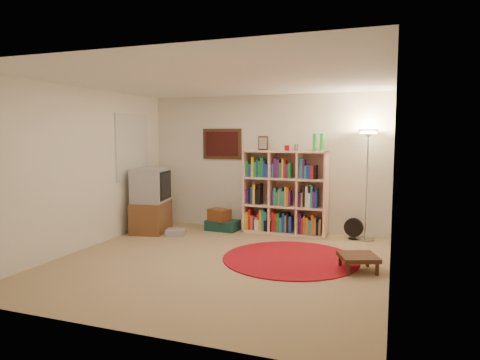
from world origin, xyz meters
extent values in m
cube|color=tan|center=(0.00, 0.00, -0.01)|extent=(4.50, 4.50, 0.02)
cube|color=white|center=(0.00, 0.00, 2.51)|extent=(4.50, 4.50, 0.02)
cube|color=silver|center=(0.00, 2.26, 1.25)|extent=(4.50, 0.02, 2.50)
cube|color=silver|center=(0.00, -2.26, 1.25)|extent=(4.50, 0.02, 2.50)
cube|color=silver|center=(-2.26, 0.00, 1.25)|extent=(0.02, 4.50, 2.50)
cube|color=silver|center=(2.26, 0.00, 1.25)|extent=(0.02, 4.50, 2.50)
cube|color=#361C13|center=(-0.85, 2.23, 1.60)|extent=(0.78, 0.04, 0.58)
cube|color=#45100D|center=(-0.85, 2.21, 1.60)|extent=(0.66, 0.01, 0.46)
cube|color=white|center=(-2.23, 1.30, 1.55)|extent=(0.03, 1.00, 1.20)
cube|color=beige|center=(1.85, 2.24, 1.20)|extent=(0.08, 0.01, 0.12)
cube|color=#FFC3AA|center=(0.44, 2.05, 0.02)|extent=(1.51, 0.47, 0.03)
cube|color=#FFC3AA|center=(0.44, 2.05, 1.48)|extent=(1.51, 0.47, 0.03)
cube|color=#FFC3AA|center=(-0.29, 2.06, 0.75)|extent=(0.04, 0.43, 1.49)
cube|color=#FFC3AA|center=(1.17, 2.03, 0.75)|extent=(0.04, 0.43, 1.49)
cube|color=#FFC3AA|center=(0.45, 2.25, 0.75)|extent=(1.49, 0.06, 1.49)
cube|color=#FFC3AA|center=(0.19, 2.05, 0.75)|extent=(0.04, 0.41, 1.43)
cube|color=#FFC3AA|center=(0.69, 2.04, 0.75)|extent=(0.04, 0.41, 1.43)
cube|color=#FFC3AA|center=(0.44, 2.05, 0.50)|extent=(1.44, 0.44, 0.03)
cube|color=#FFC3AA|center=(0.44, 2.05, 1.00)|extent=(1.44, 0.44, 0.03)
cube|color=yellow|center=(-0.25, 2.02, 0.20)|extent=(0.05, 0.17, 0.32)
cube|color=red|center=(-0.21, 2.02, 0.23)|extent=(0.05, 0.17, 0.38)
cube|color=orange|center=(-0.16, 2.02, 0.17)|extent=(0.05, 0.17, 0.26)
cube|color=#501B6E|center=(-0.11, 2.02, 0.17)|extent=(0.04, 0.17, 0.26)
cube|color=orange|center=(-0.07, 2.02, 0.16)|extent=(0.04, 0.17, 0.24)
cube|color=red|center=(-0.03, 2.02, 0.20)|extent=(0.04, 0.17, 0.32)
cube|color=yellow|center=(0.01, 2.01, 0.22)|extent=(0.05, 0.17, 0.37)
cube|color=teal|center=(0.06, 2.01, 0.23)|extent=(0.05, 0.17, 0.38)
cube|color=teal|center=(0.11, 2.01, 0.21)|extent=(0.05, 0.17, 0.35)
cube|color=#501B6E|center=(-0.25, 2.02, 0.64)|extent=(0.05, 0.17, 0.24)
cube|color=black|center=(-0.20, 2.02, 0.65)|extent=(0.05, 0.17, 0.26)
cube|color=#1B3AA5|center=(-0.16, 2.02, 0.67)|extent=(0.04, 0.17, 0.31)
cube|color=yellow|center=(-0.11, 2.02, 0.70)|extent=(0.05, 0.17, 0.36)
cube|color=black|center=(-0.07, 2.02, 0.66)|extent=(0.05, 0.17, 0.27)
cube|color=black|center=(-0.01, 2.01, 0.70)|extent=(0.05, 0.17, 0.37)
cube|color=#1B8934|center=(-0.25, 2.02, 1.15)|extent=(0.05, 0.17, 0.30)
cube|color=#1B3AA5|center=(-0.20, 2.02, 1.12)|extent=(0.06, 0.17, 0.24)
cube|color=yellow|center=(-0.14, 2.02, 1.19)|extent=(0.05, 0.17, 0.37)
cube|color=#1B8934|center=(-0.09, 2.02, 1.14)|extent=(0.05, 0.17, 0.28)
cube|color=#1B3AA5|center=(-0.05, 2.02, 1.17)|extent=(0.03, 0.17, 0.34)
cube|color=#1B8934|center=(-0.02, 2.01, 1.16)|extent=(0.03, 0.17, 0.31)
cube|color=#1B8934|center=(0.03, 2.01, 1.18)|extent=(0.05, 0.17, 0.36)
cube|color=#1B3AA5|center=(0.07, 2.01, 1.15)|extent=(0.03, 0.17, 0.30)
cube|color=#1B3AA5|center=(0.11, 2.01, 1.13)|extent=(0.05, 0.17, 0.25)
cube|color=red|center=(0.24, 2.01, 0.22)|extent=(0.05, 0.17, 0.37)
cube|color=red|center=(0.29, 2.01, 0.20)|extent=(0.05, 0.17, 0.33)
cube|color=#1B8934|center=(0.34, 2.01, 0.21)|extent=(0.05, 0.17, 0.34)
cube|color=teal|center=(0.39, 2.00, 0.17)|extent=(0.05, 0.17, 0.26)
cube|color=#1B3AA5|center=(0.44, 2.00, 0.21)|extent=(0.05, 0.17, 0.35)
cube|color=#977A52|center=(0.48, 2.00, 0.19)|extent=(0.03, 0.17, 0.31)
cube|color=black|center=(0.52, 2.00, 0.21)|extent=(0.04, 0.17, 0.34)
cube|color=#1B3AA5|center=(0.56, 2.00, 0.18)|extent=(0.05, 0.17, 0.29)
cube|color=#501B6E|center=(0.24, 2.01, 0.65)|extent=(0.03, 0.17, 0.26)
cube|color=teal|center=(0.27, 2.01, 0.68)|extent=(0.04, 0.17, 0.31)
cube|color=#1B8934|center=(0.31, 2.01, 0.64)|extent=(0.04, 0.17, 0.24)
cube|color=#977A52|center=(0.35, 2.01, 0.66)|extent=(0.04, 0.17, 0.28)
cube|color=teal|center=(0.39, 2.00, 0.68)|extent=(0.03, 0.17, 0.31)
cube|color=teal|center=(0.43, 2.00, 0.65)|extent=(0.06, 0.17, 0.25)
cube|color=yellow|center=(0.48, 2.00, 0.69)|extent=(0.03, 0.17, 0.34)
cube|color=orange|center=(0.51, 2.00, 0.68)|extent=(0.04, 0.17, 0.33)
cube|color=#501B6E|center=(0.55, 2.00, 0.66)|extent=(0.03, 0.17, 0.27)
cube|color=teal|center=(0.24, 2.01, 1.13)|extent=(0.03, 0.17, 0.26)
cube|color=#501B6E|center=(0.28, 2.01, 1.18)|extent=(0.05, 0.17, 0.35)
cube|color=#501B6E|center=(0.33, 2.01, 1.17)|extent=(0.05, 0.17, 0.34)
cube|color=#1B8934|center=(0.38, 2.00, 1.14)|extent=(0.05, 0.17, 0.28)
cube|color=yellow|center=(0.42, 2.00, 1.18)|extent=(0.03, 0.17, 0.36)
cube|color=red|center=(0.45, 2.00, 1.16)|extent=(0.04, 0.17, 0.32)
cube|color=#501B6E|center=(0.49, 2.00, 1.13)|extent=(0.04, 0.17, 0.26)
cube|color=#1B8934|center=(0.54, 2.00, 1.14)|extent=(0.05, 0.17, 0.28)
cube|color=#501B6E|center=(0.74, 2.00, 0.22)|extent=(0.04, 0.17, 0.36)
cube|color=red|center=(0.78, 1.99, 0.18)|extent=(0.04, 0.17, 0.28)
cube|color=#977A52|center=(0.82, 1.99, 0.20)|extent=(0.03, 0.17, 0.32)
cube|color=orange|center=(0.86, 1.99, 0.18)|extent=(0.05, 0.17, 0.29)
cube|color=teal|center=(0.91, 1.99, 0.16)|extent=(0.05, 0.17, 0.25)
cube|color=orange|center=(0.96, 1.99, 0.21)|extent=(0.04, 0.17, 0.35)
cube|color=#977A52|center=(1.00, 1.99, 0.19)|extent=(0.05, 0.17, 0.30)
cube|color=black|center=(1.05, 1.99, 0.16)|extent=(0.04, 0.17, 0.24)
cube|color=#977A52|center=(1.09, 1.99, 0.18)|extent=(0.04, 0.17, 0.28)
cube|color=#501B6E|center=(0.74, 2.00, 0.64)|extent=(0.04, 0.17, 0.24)
cube|color=#977A52|center=(0.77, 1.99, 0.64)|extent=(0.03, 0.17, 0.25)
cube|color=black|center=(0.81, 1.99, 0.69)|extent=(0.04, 0.17, 0.34)
cube|color=white|center=(0.85, 1.99, 0.70)|extent=(0.04, 0.17, 0.37)
cube|color=white|center=(0.90, 1.99, 0.64)|extent=(0.05, 0.17, 0.24)
cube|color=teal|center=(0.94, 1.99, 0.71)|extent=(0.04, 0.17, 0.38)
cube|color=#501B6E|center=(0.98, 1.99, 0.66)|extent=(0.04, 0.17, 0.28)
cube|color=#1B3AA5|center=(1.02, 1.99, 0.68)|extent=(0.04, 0.17, 0.32)
cube|color=teal|center=(0.75, 2.00, 1.19)|extent=(0.06, 0.17, 0.37)
cube|color=#501B6E|center=(0.79, 1.99, 1.17)|extent=(0.04, 0.17, 0.34)
cube|color=teal|center=(0.83, 1.99, 1.12)|extent=(0.03, 0.17, 0.24)
cube|color=#1B3AA5|center=(0.86, 1.99, 1.13)|extent=(0.04, 0.17, 0.26)
cube|color=#1B3AA5|center=(0.89, 1.99, 1.13)|extent=(0.04, 0.17, 0.25)
cube|color=red|center=(0.94, 1.99, 1.13)|extent=(0.06, 0.17, 0.25)
cube|color=black|center=(0.99, 1.99, 1.13)|extent=(0.04, 0.17, 0.25)
cube|color=#361C13|center=(0.01, 2.08, 1.62)|extent=(0.18, 0.03, 0.26)
cube|color=#A59689|center=(0.01, 2.06, 1.62)|extent=(0.14, 0.01, 0.20)
cylinder|color=#B31210|center=(0.46, 2.05, 1.54)|extent=(0.09, 0.09, 0.10)
cylinder|color=#ACABAF|center=(0.63, 2.04, 1.55)|extent=(0.08, 0.08, 0.12)
cylinder|color=#4AC153|center=(0.97, 1.99, 1.64)|extent=(0.09, 0.09, 0.30)
cylinder|color=#4AC153|center=(1.08, 2.06, 1.64)|extent=(0.09, 0.09, 0.30)
cylinder|color=#ACABAF|center=(1.84, 2.01, 0.01)|extent=(0.30, 0.30, 0.03)
cylinder|color=#ACABAF|center=(1.84, 2.01, 0.90)|extent=(0.03, 0.03, 1.73)
cone|color=#ACABAF|center=(1.84, 2.01, 1.79)|extent=(0.36, 0.36, 0.14)
cylinder|color=#FFD88C|center=(1.84, 2.01, 1.80)|extent=(0.29, 0.29, 0.02)
cylinder|color=black|center=(1.66, 2.01, 0.01)|extent=(0.19, 0.19, 0.03)
cylinder|color=black|center=(1.66, 2.01, 0.09)|extent=(0.04, 0.04, 0.13)
cylinder|color=black|center=(1.65, 1.99, 0.21)|extent=(0.33, 0.10, 0.32)
cube|color=brown|center=(-1.90, 1.35, 0.28)|extent=(0.70, 0.90, 0.56)
cube|color=#A5A4A9|center=(-1.90, 1.35, 0.86)|extent=(0.68, 0.76, 0.61)
cube|color=black|center=(-1.62, 1.40, 0.86)|extent=(0.13, 0.57, 0.51)
cube|color=black|center=(-1.62, 1.40, 0.86)|extent=(0.11, 0.50, 0.45)
cube|color=#A5A4A9|center=(-1.34, 1.24, 0.05)|extent=(0.38, 0.35, 0.11)
cube|color=#133630|center=(-0.71, 1.90, 0.09)|extent=(0.61, 0.42, 0.19)
cube|color=brown|center=(-0.76, 1.85, 0.30)|extent=(0.45, 0.38, 0.22)
cube|color=black|center=(0.09, 2.07, 0.12)|extent=(0.41, 0.38, 0.23)
cylinder|color=white|center=(-0.06, 1.97, 0.12)|extent=(0.13, 0.13, 0.24)
cylinder|color=maroon|center=(0.91, 0.48, 0.01)|extent=(1.94, 1.94, 0.02)
cube|color=#361C13|center=(1.86, 0.26, 0.19)|extent=(0.60, 0.60, 0.06)
cube|color=#361C13|center=(1.75, 0.02, 0.08)|extent=(0.05, 0.05, 0.17)
cube|color=#361C13|center=(2.10, 0.15, 0.08)|extent=(0.05, 0.05, 0.17)
cube|color=#361C13|center=(1.62, 0.37, 0.08)|extent=(0.05, 0.05, 0.17)
cube|color=#361C13|center=(1.97, 0.50, 0.08)|extent=(0.05, 0.05, 0.17)
camera|label=1|loc=(2.25, -5.37, 1.77)|focal=32.00mm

